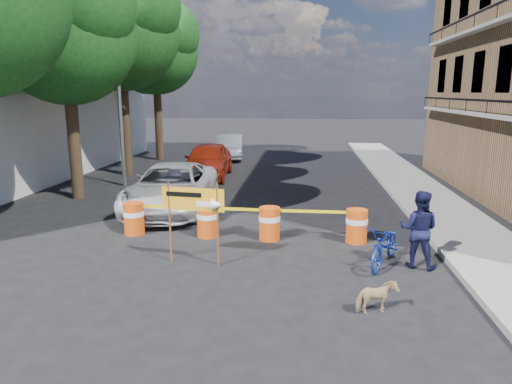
% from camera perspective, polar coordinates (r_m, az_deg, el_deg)
% --- Properties ---
extents(ground, '(120.00, 120.00, 0.00)m').
position_cam_1_polar(ground, '(9.97, -3.93, -10.87)').
color(ground, black).
rests_on(ground, ground).
extents(sidewalk_east, '(2.40, 40.00, 0.15)m').
position_cam_1_polar(sidewalk_east, '(16.16, 22.26, -2.34)').
color(sidewalk_east, gray).
rests_on(sidewalk_east, ground).
extents(tree_mid_a, '(5.25, 5.00, 8.68)m').
position_cam_1_polar(tree_mid_a, '(18.18, -22.61, 18.05)').
color(tree_mid_a, '#332316').
rests_on(tree_mid_a, ground).
extents(tree_mid_b, '(5.67, 5.40, 9.62)m').
position_cam_1_polar(tree_mid_b, '(22.78, -16.50, 18.95)').
color(tree_mid_b, '#332316').
rests_on(tree_mid_b, ground).
extents(tree_far, '(5.04, 4.80, 8.84)m').
position_cam_1_polar(tree_far, '(27.42, -12.35, 16.92)').
color(tree_far, '#332316').
rests_on(tree_far, ground).
extents(streetlamp, '(1.25, 0.18, 8.00)m').
position_cam_1_polar(streetlamp, '(20.00, -16.68, 13.18)').
color(streetlamp, gray).
rests_on(streetlamp, ground).
extents(barrel_far_left, '(0.58, 0.58, 0.90)m').
position_cam_1_polar(barrel_far_left, '(13.28, -15.01, -3.13)').
color(barrel_far_left, '#D3400C').
rests_on(barrel_far_left, ground).
extents(barrel_mid_left, '(0.58, 0.58, 0.90)m').
position_cam_1_polar(barrel_mid_left, '(12.67, -6.12, -3.52)').
color(barrel_mid_left, '#D3400C').
rests_on(barrel_mid_left, ground).
extents(barrel_mid_right, '(0.58, 0.58, 0.90)m').
position_cam_1_polar(barrel_mid_right, '(12.36, 1.69, -3.87)').
color(barrel_mid_right, '#D3400C').
rests_on(barrel_mid_right, ground).
extents(barrel_far_right, '(0.58, 0.58, 0.90)m').
position_cam_1_polar(barrel_far_right, '(12.42, 12.47, -4.08)').
color(barrel_far_right, '#D3400C').
rests_on(barrel_far_right, ground).
extents(detour_sign, '(1.48, 0.36, 1.92)m').
position_cam_1_polar(detour_sign, '(10.43, -6.88, -1.71)').
color(detour_sign, '#592D19').
rests_on(detour_sign, ground).
extents(pedestrian, '(1.04, 0.92, 1.79)m').
position_cam_1_polar(pedestrian, '(10.98, 19.68, -4.41)').
color(pedestrian, black).
rests_on(pedestrian, ground).
extents(bicycle, '(1.02, 1.18, 1.90)m').
position_cam_1_polar(bicycle, '(10.81, 16.00, -4.12)').
color(bicycle, '#1431A6').
rests_on(bicycle, ground).
extents(dog, '(0.81, 0.60, 0.62)m').
position_cam_1_polar(dog, '(8.71, 14.81, -12.62)').
color(dog, tan).
rests_on(dog, ground).
extents(suv_white, '(2.87, 5.67, 1.54)m').
position_cam_1_polar(suv_white, '(15.68, -10.53, 0.56)').
color(suv_white, silver).
rests_on(suv_white, ground).
extents(sedan_red, '(2.14, 4.86, 1.63)m').
position_cam_1_polar(sedan_red, '(21.40, -6.03, 3.97)').
color(sedan_red, '#9B210C').
rests_on(sedan_red, ground).
extents(sedan_silver, '(2.04, 4.51, 1.43)m').
position_cam_1_polar(sedan_silver, '(27.54, -3.33, 5.69)').
color(sedan_silver, '#A7A8AE').
rests_on(sedan_silver, ground).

